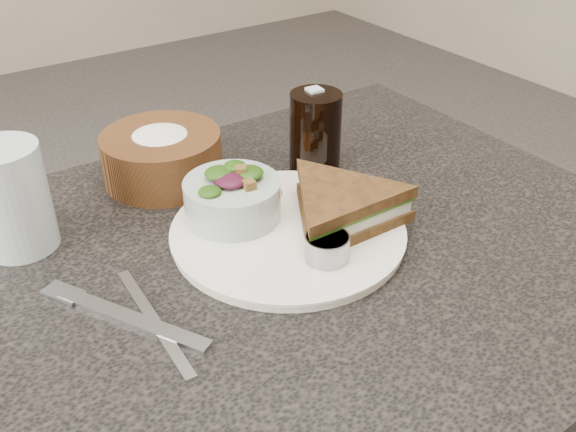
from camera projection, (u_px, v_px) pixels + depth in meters
The scene contains 10 objects.
dinner_plate at pixel (288, 232), 0.79m from camera, with size 0.28×0.28×0.01m, color white.
sandwich at pixel (341, 207), 0.78m from camera, with size 0.19×0.19×0.05m, color #56371B, non-canonical shape.
salad_bowl at pixel (232, 193), 0.79m from camera, with size 0.12×0.12×0.07m, color #9CADA6, non-canonical shape.
dressing_ramekin at pixel (327, 248), 0.72m from camera, with size 0.05×0.05×0.03m, color gray.
orange_wedge at pixel (262, 185), 0.85m from camera, with size 0.06×0.06×0.03m, color #F96309.
fork at pixel (132, 319), 0.66m from camera, with size 0.02×0.19×0.01m, color #ACAEB5.
knife at pixel (154, 321), 0.66m from camera, with size 0.01×0.19×0.00m, color #B1B3B5.
bread_basket at pixel (161, 149), 0.89m from camera, with size 0.17×0.17×0.09m, color brown, non-canonical shape.
cola_glass at pixel (315, 128), 0.91m from camera, with size 0.07×0.07×0.13m, color black, non-canonical shape.
water_glass at pixel (11, 198), 0.74m from camera, with size 0.09×0.09×0.13m, color silver.
Camera 1 is at (-0.30, -0.51, 1.20)m, focal length 40.00 mm.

